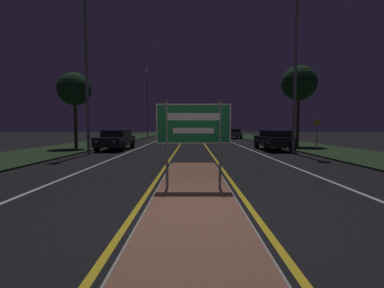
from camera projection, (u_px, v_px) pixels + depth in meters
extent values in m
plane|color=black|center=(193.00, 214.00, 4.93)|extent=(160.00, 160.00, 0.00)
cube|color=#999993|center=(192.00, 191.00, 6.54)|extent=(1.94, 9.58, 0.05)
cube|color=brown|center=(192.00, 190.00, 6.54)|extent=(1.82, 9.46, 0.10)
cube|color=#23381E|center=(93.00, 144.00, 24.84)|extent=(5.00, 100.00, 0.08)
cube|color=#23381E|center=(289.00, 144.00, 24.93)|extent=(5.00, 100.00, 0.08)
cube|color=gold|center=(181.00, 141.00, 29.87)|extent=(0.12, 70.00, 0.01)
cube|color=gold|center=(201.00, 141.00, 29.88)|extent=(0.12, 70.00, 0.01)
cube|color=silver|center=(155.00, 141.00, 29.85)|extent=(0.12, 70.00, 0.01)
cube|color=silver|center=(227.00, 141.00, 29.90)|extent=(0.12, 70.00, 0.01)
cube|color=silver|center=(129.00, 141.00, 29.84)|extent=(0.10, 70.00, 0.01)
cube|color=silver|center=(253.00, 141.00, 29.91)|extent=(0.10, 70.00, 0.01)
cylinder|color=gray|center=(166.00, 145.00, 6.46)|extent=(0.07, 0.07, 2.24)
cylinder|color=gray|center=(219.00, 145.00, 6.46)|extent=(0.07, 0.07, 2.24)
cube|color=#19703D|center=(192.00, 124.00, 6.43)|extent=(1.87, 0.04, 0.99)
cube|color=white|center=(192.00, 124.00, 6.40)|extent=(1.87, 0.00, 0.99)
cube|color=#19703D|center=(192.00, 124.00, 6.40)|extent=(1.81, 0.01, 0.93)
cube|color=white|center=(192.00, 117.00, 6.39)|extent=(1.31, 0.01, 0.18)
cube|color=white|center=(192.00, 131.00, 6.41)|extent=(1.03, 0.01, 0.14)
cylinder|color=gray|center=(85.00, 62.00, 15.14)|extent=(0.18, 0.18, 10.95)
cylinder|color=gray|center=(146.00, 106.00, 36.97)|extent=(0.18, 0.18, 9.39)
sphere|color=beige|center=(145.00, 72.00, 36.65)|extent=(0.46, 0.46, 0.46)
cylinder|color=gray|center=(294.00, 66.00, 15.59)|extent=(0.18, 0.18, 10.75)
cube|color=black|center=(272.00, 141.00, 18.20)|extent=(1.80, 4.22, 0.63)
cube|color=black|center=(273.00, 133.00, 17.91)|extent=(1.58, 2.20, 0.42)
sphere|color=red|center=(274.00, 141.00, 16.10)|extent=(0.14, 0.14, 0.14)
sphere|color=red|center=(292.00, 141.00, 16.11)|extent=(0.14, 0.14, 0.14)
cylinder|color=black|center=(255.00, 144.00, 19.52)|extent=(0.22, 0.72, 0.72)
cylinder|color=black|center=(278.00, 144.00, 19.53)|extent=(0.22, 0.72, 0.72)
cylinder|color=black|center=(265.00, 147.00, 16.91)|extent=(0.22, 0.72, 0.72)
cylinder|color=black|center=(291.00, 147.00, 16.92)|extent=(0.22, 0.72, 0.72)
cube|color=black|center=(215.00, 136.00, 27.14)|extent=(1.80, 4.23, 0.61)
cube|color=black|center=(215.00, 131.00, 26.85)|extent=(1.59, 2.20, 0.44)
sphere|color=red|center=(211.00, 136.00, 25.04)|extent=(0.14, 0.14, 0.14)
sphere|color=red|center=(223.00, 136.00, 25.05)|extent=(0.14, 0.14, 0.14)
cylinder|color=black|center=(206.00, 139.00, 28.46)|extent=(0.22, 0.71, 0.71)
cylinder|color=black|center=(222.00, 139.00, 28.47)|extent=(0.22, 0.71, 0.71)
cylinder|color=black|center=(208.00, 140.00, 25.85)|extent=(0.22, 0.71, 0.71)
cylinder|color=black|center=(225.00, 140.00, 25.85)|extent=(0.22, 0.71, 0.71)
cube|color=#4C514C|center=(232.00, 134.00, 36.71)|extent=(1.79, 4.77, 0.57)
cube|color=black|center=(232.00, 131.00, 36.39)|extent=(1.57, 2.48, 0.49)
sphere|color=red|center=(231.00, 134.00, 34.34)|extent=(0.14, 0.14, 0.14)
sphere|color=red|center=(239.00, 134.00, 34.35)|extent=(0.14, 0.14, 0.14)
cylinder|color=black|center=(225.00, 136.00, 38.20)|extent=(0.22, 0.65, 0.65)
cylinder|color=black|center=(236.00, 136.00, 38.21)|extent=(0.22, 0.65, 0.65)
cylinder|color=black|center=(227.00, 137.00, 35.25)|extent=(0.22, 0.65, 0.65)
cylinder|color=black|center=(240.00, 137.00, 35.26)|extent=(0.22, 0.65, 0.65)
cube|color=black|center=(114.00, 141.00, 18.49)|extent=(1.81, 4.48, 0.63)
cube|color=black|center=(115.00, 133.00, 18.72)|extent=(1.60, 2.33, 0.46)
sphere|color=white|center=(95.00, 142.00, 16.27)|extent=(0.14, 0.14, 0.14)
sphere|color=white|center=(113.00, 142.00, 16.27)|extent=(0.14, 0.14, 0.14)
cylinder|color=black|center=(95.00, 147.00, 17.12)|extent=(0.22, 0.68, 0.68)
cylinder|color=black|center=(121.00, 147.00, 17.13)|extent=(0.22, 0.68, 0.68)
cylinder|color=black|center=(109.00, 144.00, 19.89)|extent=(0.22, 0.68, 0.68)
cylinder|color=black|center=(131.00, 144.00, 19.90)|extent=(0.22, 0.68, 0.68)
cylinder|color=gray|center=(315.00, 134.00, 20.54)|extent=(0.06, 0.06, 1.97)
cube|color=yellow|center=(316.00, 123.00, 20.48)|extent=(0.60, 0.02, 0.60)
cylinder|color=#4C3823|center=(74.00, 122.00, 18.86)|extent=(0.24, 0.24, 3.81)
sphere|color=#19381E|center=(73.00, 89.00, 18.70)|extent=(2.38, 2.38, 2.38)
cylinder|color=#4C3823|center=(297.00, 119.00, 20.87)|extent=(0.24, 0.24, 4.49)
sphere|color=#19381E|center=(297.00, 83.00, 20.68)|extent=(2.77, 2.77, 2.77)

